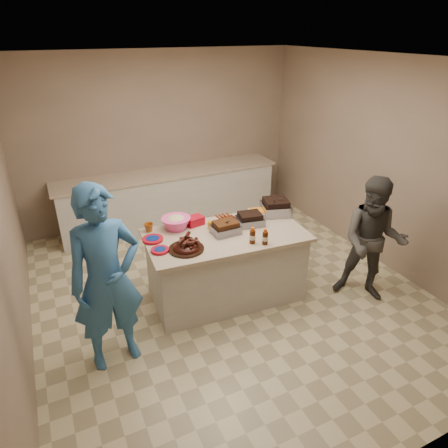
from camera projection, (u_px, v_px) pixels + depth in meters
name	position (u px, v px, depth m)	size (l,w,h in m)	color
room	(229.00, 292.00, 4.98)	(4.50, 5.00, 2.70)	gray
back_counter	(170.00, 198.00, 6.57)	(3.60, 0.64, 0.90)	beige
island	(226.00, 295.00, 4.92)	(1.82, 0.96, 0.86)	beige
rib_platter	(186.00, 250.00, 4.22)	(0.38, 0.38, 0.15)	#390E08
pulled_pork_tray	(226.00, 233.00, 4.55)	(0.31, 0.23, 0.09)	#47230F
brisket_tray	(250.00, 224.00, 4.75)	(0.30, 0.25, 0.09)	black
roasting_pan	(275.00, 214.00, 5.02)	(0.33, 0.33, 0.13)	gray
coleslaw_bowl	(176.00, 229.00, 4.66)	(0.34, 0.34, 0.23)	#F64B9A
sausage_plate	(227.00, 222.00, 4.82)	(0.28, 0.28, 0.05)	silver
mac_cheese_dish	(260.00, 215.00, 4.99)	(0.28, 0.20, 0.07)	orange
bbq_bottle_a	(252.00, 243.00, 4.34)	(0.06, 0.06, 0.19)	#3A1705
bbq_bottle_b	(265.00, 244.00, 4.32)	(0.06, 0.06, 0.18)	#3A1705
mustard_bottle	(209.00, 229.00, 4.65)	(0.04, 0.04, 0.12)	gold
sauce_bowl	(223.00, 228.00, 4.67)	(0.13, 0.04, 0.13)	silver
plate_stack_large	(153.00, 240.00, 4.40)	(0.23, 0.23, 0.03)	#A4091A
plate_stack_small	(160.00, 251.00, 4.18)	(0.19, 0.19, 0.03)	#A4091A
plastic_cup	(149.00, 231.00, 4.59)	(0.11, 0.10, 0.11)	#8E4810
basket_stack	(195.00, 225.00, 4.75)	(0.20, 0.15, 0.10)	#A4091A
guest_blue	(119.00, 356.00, 4.01)	(0.67, 1.84, 0.44)	teal
guest_gray	(363.00, 295.00, 4.93)	(0.74, 1.53, 0.58)	#474540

